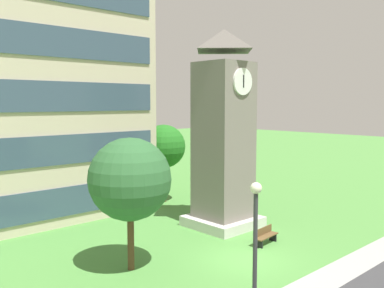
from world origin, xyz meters
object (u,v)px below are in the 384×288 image
(clock_tower, at_px, (223,139))
(tree_streetside, at_px, (130,179))
(street_lamp, at_px, (255,244))
(tree_near_tower, at_px, (164,147))
(park_bench, at_px, (265,236))

(clock_tower, xyz_separation_m, tree_streetside, (-8.14, -1.86, -1.22))
(street_lamp, bearing_deg, clock_tower, 47.44)
(clock_tower, relative_size, tree_near_tower, 2.01)
(park_bench, distance_m, tree_streetside, 8.48)
(clock_tower, height_order, tree_streetside, clock_tower)
(street_lamp, relative_size, tree_streetside, 0.86)
(park_bench, relative_size, street_lamp, 0.35)
(street_lamp, height_order, tree_near_tower, tree_near_tower)
(park_bench, distance_m, tree_near_tower, 12.18)
(clock_tower, distance_m, tree_streetside, 8.44)
(park_bench, relative_size, tree_streetside, 0.30)
(tree_streetside, bearing_deg, street_lamp, -94.67)
(park_bench, bearing_deg, clock_tower, 78.28)
(park_bench, relative_size, tree_near_tower, 0.31)
(park_bench, bearing_deg, tree_near_tower, 79.24)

